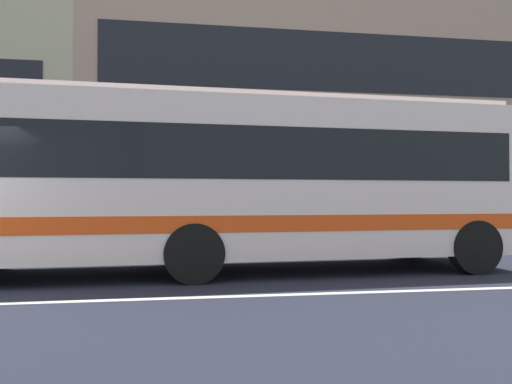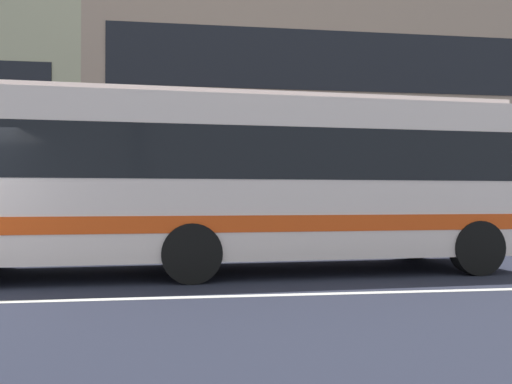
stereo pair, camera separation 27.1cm
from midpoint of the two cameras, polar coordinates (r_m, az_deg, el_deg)
The scene contains 2 objects.
apartment_block_right at distance 25.08m, azimuth 8.76°, elevation 9.28°, with size 21.50×11.50×11.57m.
transit_bus at distance 9.31m, azimuth -2.84°, elevation 1.71°, with size 11.17×3.13×3.28m.
Camera 2 is at (3.96, -6.95, 1.40)m, focal length 34.02 mm.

